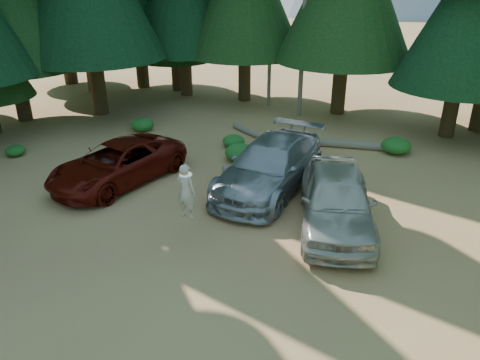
{
  "coord_description": "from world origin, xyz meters",
  "views": [
    {
      "loc": [
        4.05,
        -10.0,
        7.43
      ],
      "look_at": [
        0.59,
        2.93,
        1.25
      ],
      "focal_mm": 35.0,
      "sensor_mm": 36.0,
      "label": 1
    }
  ],
  "objects_px": {
    "silver_minivan_right": "(337,199)",
    "log_left": "(269,163)",
    "frisbee_player": "(186,191)",
    "log_right": "(338,144)",
    "log_mid": "(253,134)",
    "red_pickup": "(118,163)",
    "silver_minivan_center": "(270,166)"
  },
  "relations": [
    {
      "from": "red_pickup",
      "to": "silver_minivan_center",
      "type": "bearing_deg",
      "value": 29.44
    },
    {
      "from": "silver_minivan_center",
      "to": "log_left",
      "type": "xyz_separation_m",
      "value": [
        -0.43,
        1.93,
        -0.75
      ]
    },
    {
      "from": "silver_minivan_right",
      "to": "log_right",
      "type": "height_order",
      "value": "silver_minivan_right"
    },
    {
      "from": "silver_minivan_center",
      "to": "log_left",
      "type": "bearing_deg",
      "value": 114.52
    },
    {
      "from": "silver_minivan_right",
      "to": "log_right",
      "type": "relative_size",
      "value": 1.01
    },
    {
      "from": "silver_minivan_center",
      "to": "log_right",
      "type": "height_order",
      "value": "silver_minivan_center"
    },
    {
      "from": "red_pickup",
      "to": "frisbee_player",
      "type": "bearing_deg",
      "value": -17.19
    },
    {
      "from": "silver_minivan_right",
      "to": "log_left",
      "type": "bearing_deg",
      "value": 117.95
    },
    {
      "from": "red_pickup",
      "to": "log_mid",
      "type": "height_order",
      "value": "red_pickup"
    },
    {
      "from": "log_left",
      "to": "frisbee_player",
      "type": "bearing_deg",
      "value": -135.74
    },
    {
      "from": "frisbee_player",
      "to": "log_mid",
      "type": "bearing_deg",
      "value": -75.22
    },
    {
      "from": "silver_minivan_center",
      "to": "frisbee_player",
      "type": "xyz_separation_m",
      "value": [
        -1.71,
        -3.85,
        0.59
      ]
    },
    {
      "from": "frisbee_player",
      "to": "log_right",
      "type": "distance_m",
      "value": 9.64
    },
    {
      "from": "red_pickup",
      "to": "frisbee_player",
      "type": "relative_size",
      "value": 3.18
    },
    {
      "from": "silver_minivan_right",
      "to": "log_right",
      "type": "distance_m",
      "value": 7.08
    },
    {
      "from": "silver_minivan_center",
      "to": "log_left",
      "type": "relative_size",
      "value": 1.58
    },
    {
      "from": "log_right",
      "to": "silver_minivan_right",
      "type": "bearing_deg",
      "value": -89.05
    },
    {
      "from": "silver_minivan_right",
      "to": "frisbee_player",
      "type": "relative_size",
      "value": 3.14
    },
    {
      "from": "silver_minivan_right",
      "to": "log_mid",
      "type": "height_order",
      "value": "silver_minivan_right"
    },
    {
      "from": "silver_minivan_center",
      "to": "silver_minivan_right",
      "type": "xyz_separation_m",
      "value": [
        2.5,
        -2.12,
        0.03
      ]
    },
    {
      "from": "red_pickup",
      "to": "log_right",
      "type": "height_order",
      "value": "red_pickup"
    },
    {
      "from": "silver_minivan_center",
      "to": "log_mid",
      "type": "distance_m",
      "value": 5.71
    },
    {
      "from": "red_pickup",
      "to": "log_left",
      "type": "distance_m",
      "value": 5.91
    },
    {
      "from": "red_pickup",
      "to": "silver_minivan_right",
      "type": "xyz_separation_m",
      "value": [
        8.07,
        -1.19,
        0.16
      ]
    },
    {
      "from": "log_left",
      "to": "log_mid",
      "type": "height_order",
      "value": "log_left"
    },
    {
      "from": "log_mid",
      "to": "silver_minivan_center",
      "type": "bearing_deg",
      "value": -30.21
    },
    {
      "from": "silver_minivan_right",
      "to": "log_left",
      "type": "height_order",
      "value": "silver_minivan_right"
    },
    {
      "from": "silver_minivan_right",
      "to": "frisbee_player",
      "type": "height_order",
      "value": "frisbee_player"
    },
    {
      "from": "frisbee_player",
      "to": "log_left",
      "type": "xyz_separation_m",
      "value": [
        1.28,
        5.78,
        -1.34
      ]
    },
    {
      "from": "log_mid",
      "to": "log_left",
      "type": "bearing_deg",
      "value": -26.47
    },
    {
      "from": "log_mid",
      "to": "log_right",
      "type": "bearing_deg",
      "value": 34.05
    },
    {
      "from": "silver_minivan_center",
      "to": "red_pickup",
      "type": "bearing_deg",
      "value": -158.55
    }
  ]
}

